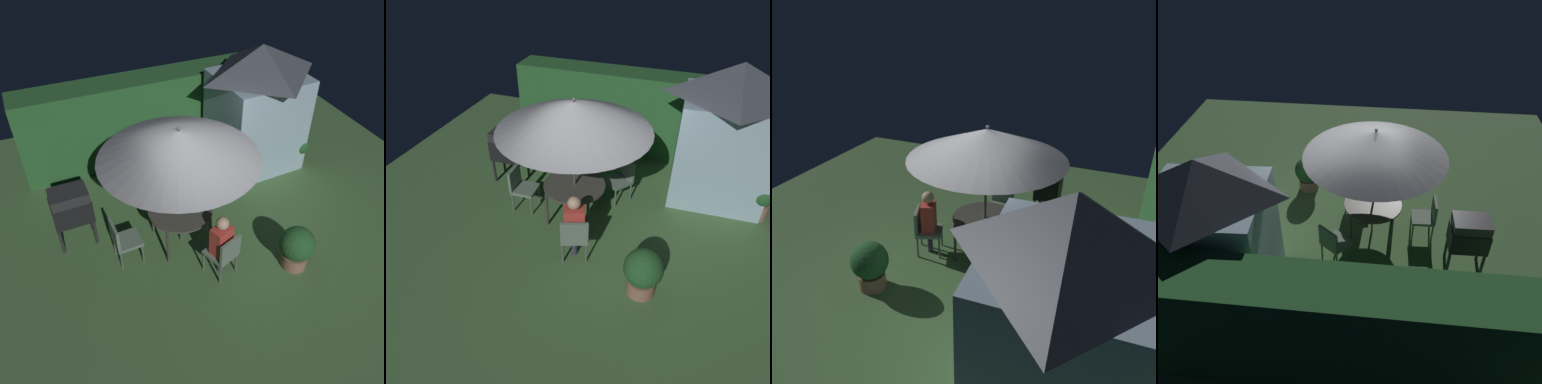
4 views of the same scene
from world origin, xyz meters
The scene contains 10 objects.
ground_plane centered at (0.00, 0.00, 0.00)m, with size 11.00×11.00×0.00m, color #47703D.
garden_shed centered at (1.95, 2.18, 1.43)m, with size 1.99×1.79×2.81m.
patio_table centered at (-0.58, 0.43, 0.72)m, with size 1.17×1.17×0.78m.
patio_umbrella centered at (-0.58, 0.43, 2.17)m, with size 2.69×2.69×2.49m.
bbq_grill centered at (-2.38, 1.20, 0.85)m, with size 0.71×0.52×1.20m.
chair_near_shed centered at (-0.20, -0.61, 0.52)m, with size 0.59×0.59×0.90m.
chair_far_side centered at (0.12, 1.34, 0.52)m, with size 0.65×0.65×0.90m.
chair_toward_hedge centered at (-1.70, 0.38, 0.52)m, with size 0.49×0.48×0.90m.
potted_plant_by_grill centered at (1.04, -0.94, 0.46)m, with size 0.62×0.62×0.85m.
person_in_red centered at (-0.23, -0.53, 0.78)m, with size 0.40×0.34×1.26m.
Camera 3 is at (4.95, 2.42, 4.24)m, focal length 35.31 mm.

